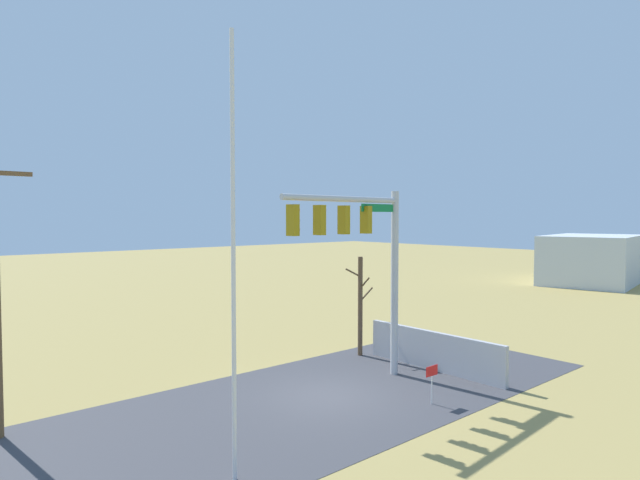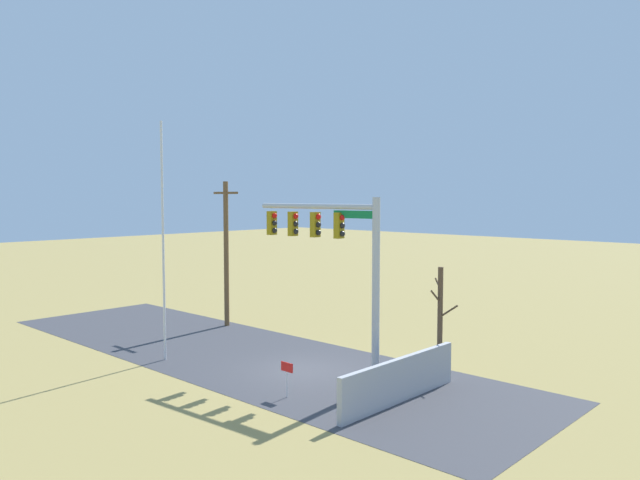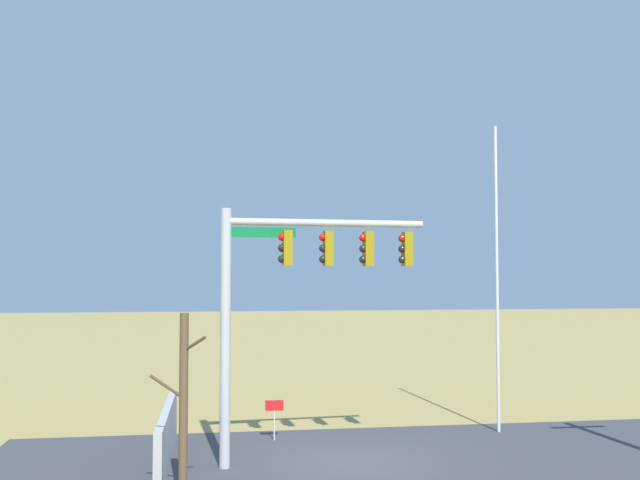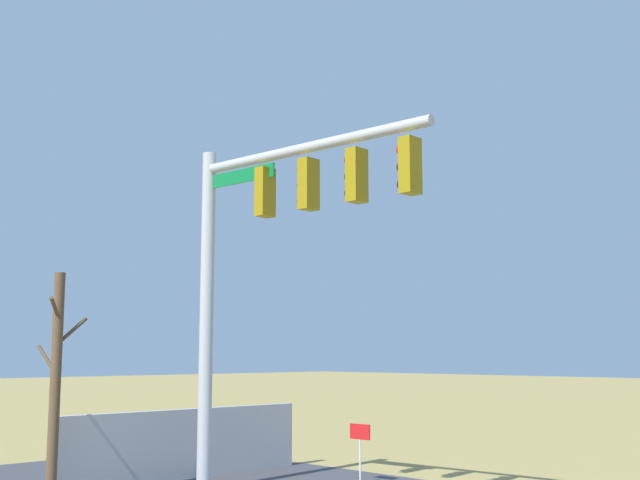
{
  "view_description": "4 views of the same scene",
  "coord_description": "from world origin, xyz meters",
  "px_view_note": "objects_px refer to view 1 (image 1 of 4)",
  "views": [
    {
      "loc": [
        -11.53,
        -12.85,
        5.89
      ],
      "look_at": [
        0.29,
        0.79,
        5.11
      ],
      "focal_mm": 29.84,
      "sensor_mm": 36.0,
      "label": 1
    },
    {
      "loc": [
        16.83,
        -17.04,
        6.87
      ],
      "look_at": [
        1.23,
        -0.28,
        5.25
      ],
      "focal_mm": 34.62,
      "sensor_mm": 36.0,
      "label": 2
    },
    {
      "loc": [
        3.73,
        19.19,
        5.07
      ],
      "look_at": [
        1.03,
        0.79,
        5.99
      ],
      "focal_mm": 39.69,
      "sensor_mm": 36.0,
      "label": 3
    },
    {
      "loc": [
        -9.93,
        10.3,
        2.69
      ],
      "look_at": [
        1.08,
        -0.66,
        4.86
      ],
      "focal_mm": 45.73,
      "sensor_mm": 36.0,
      "label": 4
    }
  ],
  "objects_px": {
    "flagpole": "(233,258)",
    "open_sign": "(432,376)",
    "signal_mast": "(364,246)",
    "bare_tree": "(360,305)",
    "distant_building": "(592,259)"
  },
  "relations": [
    {
      "from": "signal_mast",
      "to": "bare_tree",
      "type": "bearing_deg",
      "value": 46.57
    },
    {
      "from": "open_sign",
      "to": "distant_building",
      "type": "xyz_separation_m",
      "value": [
        35.58,
        9.53,
        1.23
      ]
    },
    {
      "from": "flagpole",
      "to": "open_sign",
      "type": "distance_m",
      "value": 8.34
    },
    {
      "from": "distant_building",
      "to": "open_sign",
      "type": "bearing_deg",
      "value": -175.34
    },
    {
      "from": "open_sign",
      "to": "flagpole",
      "type": "bearing_deg",
      "value": -179.16
    },
    {
      "from": "flagpole",
      "to": "bare_tree",
      "type": "xyz_separation_m",
      "value": [
        9.78,
        5.76,
        -2.82
      ]
    },
    {
      "from": "signal_mast",
      "to": "flagpole",
      "type": "relative_size",
      "value": 0.69
    },
    {
      "from": "flagpole",
      "to": "distant_building",
      "type": "bearing_deg",
      "value": 12.67
    },
    {
      "from": "open_sign",
      "to": "distant_building",
      "type": "height_order",
      "value": "distant_building"
    },
    {
      "from": "open_sign",
      "to": "signal_mast",
      "type": "bearing_deg",
      "value": 94.01
    },
    {
      "from": "flagpole",
      "to": "open_sign",
      "type": "height_order",
      "value": "flagpole"
    },
    {
      "from": "signal_mast",
      "to": "bare_tree",
      "type": "relative_size",
      "value": 1.62
    },
    {
      "from": "signal_mast",
      "to": "bare_tree",
      "type": "height_order",
      "value": "signal_mast"
    },
    {
      "from": "signal_mast",
      "to": "open_sign",
      "type": "xyz_separation_m",
      "value": [
        0.2,
        -2.79,
        -3.99
      ]
    },
    {
      "from": "signal_mast",
      "to": "flagpole",
      "type": "xyz_separation_m",
      "value": [
        -7.08,
        -2.9,
        0.09
      ]
    }
  ]
}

